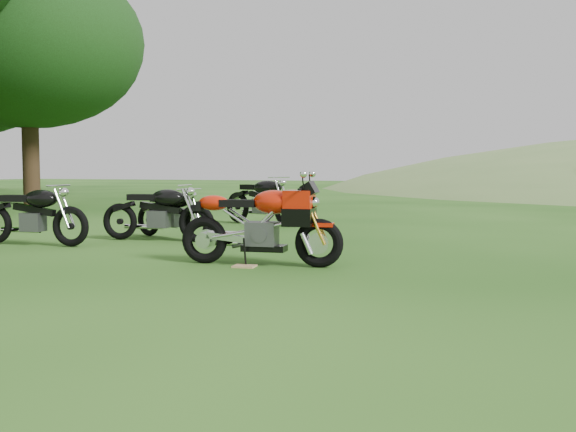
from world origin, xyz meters
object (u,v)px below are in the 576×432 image
at_px(sport_motorcycle, 260,218).
at_px(vintage_moto_d, 261,199).
at_px(vintage_moto_c, 158,211).
at_px(vintage_moto_a, 32,213).
at_px(vintage_moto_b, 172,212).
at_px(plywood_board, 244,266).

relative_size(sport_motorcycle, vintage_moto_d, 0.93).
xyz_separation_m(sport_motorcycle, vintage_moto_c, (-2.73, 1.88, -0.09)).
bearing_deg(sport_motorcycle, vintage_moto_a, 164.16).
bearing_deg(vintage_moto_a, vintage_moto_d, 64.12).
height_order(vintage_moto_b, vintage_moto_d, vintage_moto_d).
relative_size(vintage_moto_a, vintage_moto_b, 1.10).
bearing_deg(vintage_moto_b, vintage_moto_a, -113.80).
distance_m(vintage_moto_a, vintage_moto_d, 5.19).
height_order(vintage_moto_c, vintage_moto_d, vintage_moto_d).
bearing_deg(vintage_moto_b, vintage_moto_c, -76.39).
height_order(sport_motorcycle, plywood_board, sport_motorcycle).
bearing_deg(plywood_board, vintage_moto_c, 141.26).
xyz_separation_m(vintage_moto_c, vintage_moto_d, (0.31, 3.58, 0.05)).
distance_m(plywood_board, vintage_moto_b, 3.61).
xyz_separation_m(vintage_moto_b, vintage_moto_d, (0.27, 3.20, 0.09)).
bearing_deg(plywood_board, vintage_moto_d, 112.11).
distance_m(sport_motorcycle, vintage_moto_c, 3.32).
distance_m(plywood_board, vintage_moto_d, 6.16).
xyz_separation_m(sport_motorcycle, vintage_moto_a, (-4.22, 0.59, -0.08)).
height_order(plywood_board, vintage_moto_a, vintage_moto_a).
bearing_deg(vintage_moto_d, vintage_moto_c, -72.59).
distance_m(plywood_board, vintage_moto_a, 4.21).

